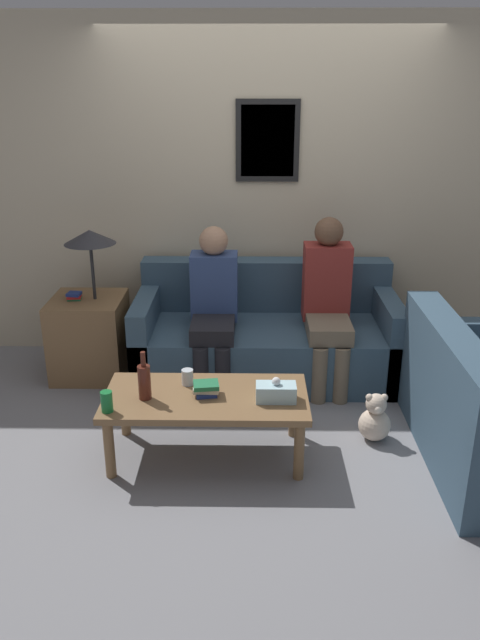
# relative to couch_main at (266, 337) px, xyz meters

# --- Properties ---
(ground_plane) EXTENTS (16.00, 16.00, 0.00)m
(ground_plane) POSITION_rel_couch_main_xyz_m (0.00, -0.53, -0.28)
(ground_plane) COLOR gray
(wall_back) EXTENTS (9.00, 0.08, 2.60)m
(wall_back) POSITION_rel_couch_main_xyz_m (0.00, 0.48, 1.02)
(wall_back) COLOR beige
(wall_back) RESTS_ON ground_plane
(couch_main) EXTENTS (1.94, 0.90, 0.82)m
(couch_main) POSITION_rel_couch_main_xyz_m (0.00, 0.00, 0.00)
(couch_main) COLOR #385166
(couch_main) RESTS_ON ground_plane
(coffee_table) EXTENTS (1.19, 0.58, 0.41)m
(coffee_table) POSITION_rel_couch_main_xyz_m (-0.38, -1.17, 0.07)
(coffee_table) COLOR olive
(coffee_table) RESTS_ON ground_plane
(side_table_with_lamp) EXTENTS (0.53, 0.53, 1.13)m
(side_table_with_lamp) POSITION_rel_couch_main_xyz_m (-1.34, -0.06, 0.08)
(side_table_with_lamp) COLOR olive
(side_table_with_lamp) RESTS_ON ground_plane
(wine_bottle) EXTENTS (0.07, 0.07, 0.29)m
(wine_bottle) POSITION_rel_couch_main_xyz_m (-0.73, -1.22, 0.23)
(wine_bottle) COLOR #562319
(wine_bottle) RESTS_ON coffee_table
(drinking_glass) EXTENTS (0.07, 0.07, 0.10)m
(drinking_glass) POSITION_rel_couch_main_xyz_m (-0.50, -1.04, 0.17)
(drinking_glass) COLOR silver
(drinking_glass) RESTS_ON coffee_table
(book_stack) EXTENTS (0.16, 0.13, 0.08)m
(book_stack) POSITION_rel_couch_main_xyz_m (-0.38, -1.17, 0.16)
(book_stack) COLOR navy
(book_stack) RESTS_ON coffee_table
(soda_can) EXTENTS (0.07, 0.07, 0.12)m
(soda_can) POSITION_rel_couch_main_xyz_m (-0.92, -1.37, 0.18)
(soda_can) COLOR #197A38
(soda_can) RESTS_ON coffee_table
(tissue_box) EXTENTS (0.23, 0.12, 0.15)m
(tissue_box) POSITION_rel_couch_main_xyz_m (0.03, -1.23, 0.17)
(tissue_box) COLOR silver
(tissue_box) RESTS_ON coffee_table
(person_left) EXTENTS (0.34, 0.62, 1.16)m
(person_left) POSITION_rel_couch_main_xyz_m (-0.39, -0.16, 0.34)
(person_left) COLOR black
(person_left) RESTS_ON ground_plane
(person_right) EXTENTS (0.34, 0.63, 1.22)m
(person_right) POSITION_rel_couch_main_xyz_m (0.44, -0.14, 0.36)
(person_right) COLOR #756651
(person_right) RESTS_ON ground_plane
(teddy_bear) EXTENTS (0.20, 0.20, 0.32)m
(teddy_bear) POSITION_rel_couch_main_xyz_m (0.66, -0.98, -0.15)
(teddy_bear) COLOR beige
(teddy_bear) RESTS_ON ground_plane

